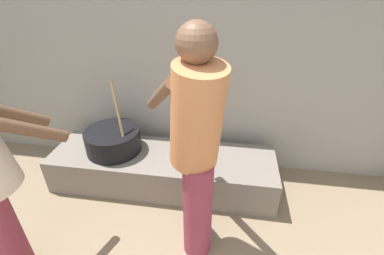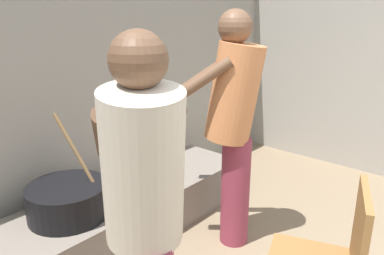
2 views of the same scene
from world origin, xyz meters
The scene contains 4 objects.
block_enclosure_rear centered at (0.00, 2.68, 1.09)m, with size 5.72×0.20×2.19m, color #9E998E.
hearth_ledge centered at (0.33, 2.16, 0.17)m, with size 2.09×0.60×0.34m, color slate.
cooking_pot_main centered at (-0.14, 2.18, 0.45)m, with size 0.51×0.51×0.66m.
cook_in_orange_shirt centered at (0.74, 1.53, 0.93)m, with size 0.63×0.74×1.62m.
Camera 1 is at (0.91, 0.20, 1.80)m, focal length 25.06 mm.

